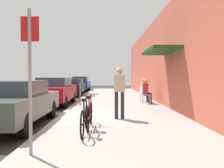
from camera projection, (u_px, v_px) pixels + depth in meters
The scene contains 16 objects.
ground_plane at pixel (60, 118), 8.48m from camera, with size 60.00×60.00×0.00m, color #2D2D30.
sidewalk_slab at pixel (118, 108), 10.52m from camera, with size 4.50×32.00×0.12m, color #9E9B93.
building_facade at pixel (170, 57), 10.48m from camera, with size 1.40×32.00×4.83m.
parked_car_0 at pixel (15, 102), 7.06m from camera, with size 1.80×4.40×1.40m.
parked_car_1 at pixel (54, 91), 12.31m from camera, with size 1.80×4.40×1.47m.
parked_car_2 at pixel (72, 87), 18.46m from camera, with size 1.80×4.40×1.34m.
parked_car_3 at pixel (81, 84), 24.23m from camera, with size 1.80×4.40×1.52m.
parking_meter at pixel (80, 90), 10.99m from camera, with size 0.12×0.10×1.32m.
street_sign at pixel (30, 70), 4.05m from camera, with size 0.32×0.06×2.60m.
bicycle_0 at pixel (85, 119), 5.62m from camera, with size 0.46×1.71×0.90m.
bicycle_1 at pixel (90, 115), 6.25m from camera, with size 0.46×1.71×0.90m.
cafe_chair_0 at pixel (146, 94), 11.87m from camera, with size 0.55×0.55×0.87m.
seated_patron_0 at pixel (147, 90), 11.84m from camera, with size 0.51×0.46×1.29m.
cafe_chair_1 at pixel (143, 93), 12.64m from camera, with size 0.49×0.49×0.87m.
seated_patron_1 at pixel (144, 89), 12.64m from camera, with size 0.46×0.40×1.29m.
pedestrian_standing at pixel (119, 89), 7.55m from camera, with size 0.36×0.22×1.70m.
Camera 1 is at (1.78, -8.47, 1.53)m, focal length 36.68 mm.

